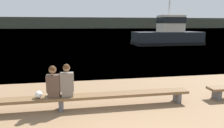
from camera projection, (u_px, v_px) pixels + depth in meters
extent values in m
plane|color=#426B8E|center=(78.00, 29.00, 125.35)|extent=(240.00, 240.00, 0.00)
cube|color=#424738|center=(78.00, 23.00, 135.64)|extent=(600.00, 12.00, 7.19)
cube|color=brown|center=(61.00, 98.00, 6.06)|extent=(8.23, 0.44, 0.09)
cube|color=#515156|center=(177.00, 97.00, 6.74)|extent=(0.12, 0.37, 0.34)
cube|color=#515156|center=(61.00, 105.00, 6.10)|extent=(0.12, 0.37, 0.34)
cube|color=#4C382D|center=(54.00, 94.00, 6.05)|extent=(0.34, 0.35, 0.18)
cube|color=#4C382D|center=(53.00, 83.00, 5.91)|extent=(0.39, 0.22, 0.52)
sphere|color=#846047|center=(52.00, 70.00, 5.83)|extent=(0.22, 0.22, 0.22)
sphere|color=#472D19|center=(52.00, 69.00, 5.81)|extent=(0.20, 0.20, 0.20)
cube|color=#70665B|center=(68.00, 93.00, 6.12)|extent=(0.34, 0.35, 0.18)
cube|color=#70665B|center=(67.00, 82.00, 5.97)|extent=(0.39, 0.22, 0.56)
sphere|color=#846047|center=(66.00, 68.00, 5.89)|extent=(0.21, 0.21, 0.21)
sphere|color=#472D19|center=(66.00, 67.00, 5.87)|extent=(0.19, 0.19, 0.19)
ellipsoid|color=white|center=(39.00, 94.00, 5.94)|extent=(0.21, 0.24, 0.21)
cube|color=black|center=(167.00, 38.00, 25.97)|extent=(8.63, 3.66, 1.64)
cube|color=black|center=(167.00, 43.00, 26.09)|extent=(8.80, 3.81, 0.39)
cube|color=beige|center=(171.00, 24.00, 25.68)|extent=(3.03, 2.18, 2.10)
cube|color=black|center=(171.00, 20.00, 25.60)|extent=(3.09, 2.25, 0.76)
cylinder|color=#B2B2B7|center=(169.00, 5.00, 25.18)|extent=(0.14, 0.14, 2.50)
cube|color=#515156|center=(217.00, 94.00, 6.98)|extent=(0.12, 0.37, 0.34)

